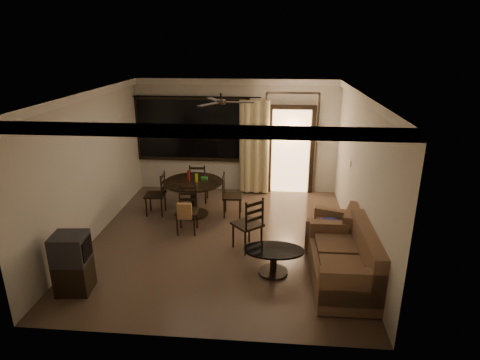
# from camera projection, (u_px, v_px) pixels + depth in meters

# --- Properties ---
(ground) EXTENTS (5.50, 5.50, 0.00)m
(ground) POSITION_uv_depth(u_px,v_px,m) (223.00, 239.00, 7.80)
(ground) COLOR #7F6651
(ground) RESTS_ON ground
(room_shell) EXTENTS (5.50, 6.70, 5.50)m
(room_shell) POSITION_uv_depth(u_px,v_px,m) (259.00, 128.00, 8.81)
(room_shell) COLOR beige
(room_shell) RESTS_ON ground
(dining_table) EXTENTS (1.25, 1.25, 1.00)m
(dining_table) POSITION_uv_depth(u_px,v_px,m) (193.00, 188.00, 8.70)
(dining_table) COLOR black
(dining_table) RESTS_ON ground
(dining_chair_west) EXTENTS (0.43, 0.43, 0.95)m
(dining_chair_west) POSITION_uv_depth(u_px,v_px,m) (156.00, 202.00, 8.85)
(dining_chair_west) COLOR black
(dining_chair_west) RESTS_ON ground
(dining_chair_east) EXTENTS (0.43, 0.43, 0.95)m
(dining_chair_east) POSITION_uv_depth(u_px,v_px,m) (232.00, 203.00, 8.77)
(dining_chair_east) COLOR black
(dining_chair_east) RESTS_ON ground
(dining_chair_south) EXTENTS (0.43, 0.49, 0.95)m
(dining_chair_south) POSITION_uv_depth(u_px,v_px,m) (187.00, 218.00, 7.99)
(dining_chair_south) COLOR black
(dining_chair_south) RESTS_ON ground
(dining_chair_north) EXTENTS (0.43, 0.43, 0.95)m
(dining_chair_north) POSITION_uv_depth(u_px,v_px,m) (199.00, 190.00, 9.55)
(dining_chair_north) COLOR black
(dining_chair_north) RESTS_ON ground
(tv_cabinet) EXTENTS (0.55, 0.50, 0.95)m
(tv_cabinet) POSITION_uv_depth(u_px,v_px,m) (73.00, 263.00, 6.04)
(tv_cabinet) COLOR black
(tv_cabinet) RESTS_ON ground
(sofa) EXTENTS (0.92, 1.72, 0.91)m
(sofa) POSITION_uv_depth(u_px,v_px,m) (347.00, 264.00, 6.25)
(sofa) COLOR #492C22
(sofa) RESTS_ON ground
(armchair) EXTENTS (1.03, 1.03, 0.82)m
(armchair) POSITION_uv_depth(u_px,v_px,m) (335.00, 232.00, 7.33)
(armchair) COLOR #492C22
(armchair) RESTS_ON ground
(coffee_table) EXTENTS (1.00, 0.60, 0.44)m
(coffee_table) POSITION_uv_depth(u_px,v_px,m) (274.00, 257.00, 6.58)
(coffee_table) COLOR black
(coffee_table) RESTS_ON ground
(side_chair) EXTENTS (0.65, 0.65, 1.04)m
(side_chair) POSITION_uv_depth(u_px,v_px,m) (248.00, 233.00, 7.35)
(side_chair) COLOR black
(side_chair) RESTS_ON ground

